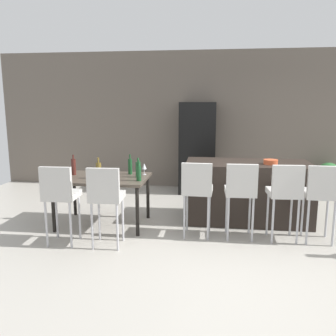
{
  "coord_description": "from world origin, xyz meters",
  "views": [
    {
      "loc": [
        -0.26,
        -4.83,
        1.82
      ],
      "look_at": [
        -0.94,
        0.35,
        0.85
      ],
      "focal_mm": 37.44,
      "sensor_mm": 36.0,
      "label": 1
    }
  ],
  "objects_px": {
    "bar_chair_middle": "(241,189)",
    "potted_plant": "(328,176)",
    "wine_bottle_left": "(139,173)",
    "dining_chair_near": "(60,193)",
    "dining_chair_far": "(106,194)",
    "dining_table": "(103,181)",
    "fruit_bowl": "(271,162)",
    "bar_chair_right": "(285,190)",
    "wine_bottle_corner": "(74,167)",
    "kitchen_island": "(247,191)",
    "wine_glass_end": "(96,173)",
    "bar_chair_far": "(321,191)",
    "wine_bottle_near": "(130,166)",
    "refrigerator": "(198,148)",
    "wine_bottle_far": "(138,169)",
    "bar_chair_left": "(197,188)",
    "wine_bottle_middle": "(99,170)",
    "wine_glass_right": "(144,166)"
  },
  "relations": [
    {
      "from": "bar_chair_middle",
      "to": "potted_plant",
      "type": "relative_size",
      "value": 1.58
    },
    {
      "from": "wine_bottle_left",
      "to": "potted_plant",
      "type": "bearing_deg",
      "value": 35.94
    },
    {
      "from": "dining_chair_near",
      "to": "dining_chair_far",
      "type": "height_order",
      "value": "same"
    },
    {
      "from": "bar_chair_middle",
      "to": "dining_table",
      "type": "relative_size",
      "value": 0.78
    },
    {
      "from": "fruit_bowl",
      "to": "potted_plant",
      "type": "distance_m",
      "value": 2.36
    },
    {
      "from": "bar_chair_middle",
      "to": "bar_chair_right",
      "type": "height_order",
      "value": "same"
    },
    {
      "from": "wine_bottle_corner",
      "to": "fruit_bowl",
      "type": "distance_m",
      "value": 2.98
    },
    {
      "from": "potted_plant",
      "to": "kitchen_island",
      "type": "bearing_deg",
      "value": -135.7
    },
    {
      "from": "dining_chair_near",
      "to": "wine_glass_end",
      "type": "relative_size",
      "value": 6.03
    },
    {
      "from": "bar_chair_far",
      "to": "fruit_bowl",
      "type": "height_order",
      "value": "bar_chair_far"
    },
    {
      "from": "bar_chair_far",
      "to": "wine_bottle_near",
      "type": "relative_size",
      "value": 3.4
    },
    {
      "from": "wine_bottle_left",
      "to": "wine_bottle_near",
      "type": "relative_size",
      "value": 0.95
    },
    {
      "from": "refrigerator",
      "to": "wine_bottle_near",
      "type": "bearing_deg",
      "value": -115.62
    },
    {
      "from": "bar_chair_middle",
      "to": "wine_bottle_far",
      "type": "bearing_deg",
      "value": 165.99
    },
    {
      "from": "bar_chair_left",
      "to": "wine_bottle_left",
      "type": "bearing_deg",
      "value": 171.14
    },
    {
      "from": "potted_plant",
      "to": "bar_chair_far",
      "type": "bearing_deg",
      "value": -109.03
    },
    {
      "from": "kitchen_island",
      "to": "wine_glass_end",
      "type": "xyz_separation_m",
      "value": [
        -2.13,
        -0.87,
        0.4
      ]
    },
    {
      "from": "potted_plant",
      "to": "wine_bottle_left",
      "type": "bearing_deg",
      "value": -144.06
    },
    {
      "from": "wine_bottle_far",
      "to": "potted_plant",
      "type": "bearing_deg",
      "value": 32.67
    },
    {
      "from": "dining_chair_near",
      "to": "wine_bottle_near",
      "type": "distance_m",
      "value": 1.27
    },
    {
      "from": "bar_chair_middle",
      "to": "dining_chair_far",
      "type": "bearing_deg",
      "value": -163.64
    },
    {
      "from": "bar_chair_right",
      "to": "bar_chair_left",
      "type": "bearing_deg",
      "value": -180.0
    },
    {
      "from": "bar_chair_middle",
      "to": "dining_table",
      "type": "distance_m",
      "value": 2.03
    },
    {
      "from": "kitchen_island",
      "to": "dining_chair_far",
      "type": "xyz_separation_m",
      "value": [
        -1.86,
        -1.33,
        0.24
      ]
    },
    {
      "from": "bar_chair_right",
      "to": "refrigerator",
      "type": "height_order",
      "value": "refrigerator"
    },
    {
      "from": "wine_bottle_far",
      "to": "bar_chair_middle",
      "type": "bearing_deg",
      "value": -14.01
    },
    {
      "from": "bar_chair_left",
      "to": "wine_bottle_middle",
      "type": "bearing_deg",
      "value": 172.28
    },
    {
      "from": "dining_table",
      "to": "wine_bottle_middle",
      "type": "distance_m",
      "value": 0.22
    },
    {
      "from": "potted_plant",
      "to": "dining_table",
      "type": "bearing_deg",
      "value": -150.42
    },
    {
      "from": "wine_glass_end",
      "to": "dining_table",
      "type": "bearing_deg",
      "value": 94.98
    },
    {
      "from": "bar_chair_left",
      "to": "bar_chair_far",
      "type": "distance_m",
      "value": 1.6
    },
    {
      "from": "dining_chair_far",
      "to": "wine_bottle_far",
      "type": "bearing_deg",
      "value": 75.19
    },
    {
      "from": "bar_chair_left",
      "to": "dining_table",
      "type": "xyz_separation_m",
      "value": [
        -1.43,
        0.31,
        -0.03
      ]
    },
    {
      "from": "kitchen_island",
      "to": "bar_chair_left",
      "type": "height_order",
      "value": "bar_chair_left"
    },
    {
      "from": "bar_chair_middle",
      "to": "dining_table",
      "type": "height_order",
      "value": "bar_chair_middle"
    },
    {
      "from": "wine_bottle_far",
      "to": "fruit_bowl",
      "type": "height_order",
      "value": "wine_bottle_far"
    },
    {
      "from": "kitchen_island",
      "to": "dining_chair_far",
      "type": "relative_size",
      "value": 1.81
    },
    {
      "from": "dining_table",
      "to": "fruit_bowl",
      "type": "bearing_deg",
      "value": 9.09
    },
    {
      "from": "bar_chair_middle",
      "to": "wine_glass_right",
      "type": "xyz_separation_m",
      "value": [
        -1.42,
        0.57,
        0.17
      ]
    },
    {
      "from": "wine_bottle_near",
      "to": "wine_bottle_far",
      "type": "distance_m",
      "value": 0.26
    },
    {
      "from": "potted_plant",
      "to": "wine_bottle_far",
      "type": "bearing_deg",
      "value": -147.33
    },
    {
      "from": "wine_glass_right",
      "to": "fruit_bowl",
      "type": "relative_size",
      "value": 0.83
    },
    {
      "from": "dining_chair_far",
      "to": "refrigerator",
      "type": "relative_size",
      "value": 0.57
    },
    {
      "from": "bar_chair_far",
      "to": "wine_glass_end",
      "type": "bearing_deg",
      "value": -179.35
    },
    {
      "from": "wine_bottle_middle",
      "to": "wine_bottle_far",
      "type": "relative_size",
      "value": 1.07
    },
    {
      "from": "wine_bottle_left",
      "to": "wine_glass_right",
      "type": "relative_size",
      "value": 1.69
    },
    {
      "from": "dining_chair_far",
      "to": "wine_bottle_corner",
      "type": "height_order",
      "value": "same"
    },
    {
      "from": "dining_chair_far",
      "to": "wine_bottle_middle",
      "type": "height_order",
      "value": "same"
    },
    {
      "from": "wine_glass_right",
      "to": "potted_plant",
      "type": "distance_m",
      "value": 3.87
    },
    {
      "from": "bar_chair_middle",
      "to": "dining_chair_near",
      "type": "xyz_separation_m",
      "value": [
        -2.3,
        -0.5,
        0.0
      ]
    }
  ]
}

